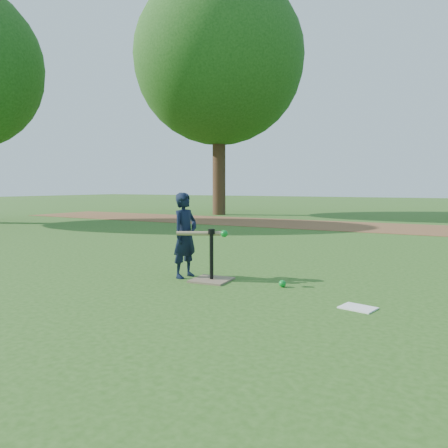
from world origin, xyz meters
The scene contains 8 objects.
ground centered at (0.00, 0.00, 0.00)m, with size 80.00×80.00×0.00m, color #285116.
dirt_strip centered at (0.00, 7.50, 0.01)m, with size 24.00×3.00×0.01m, color brown.
child centered at (-0.53, -0.31, 0.52)m, with size 0.38×0.25×1.04m, color black.
wiffle_ball_ground centered at (0.70, -0.22, 0.04)m, with size 0.08×0.08×0.08m, color #0C8B28.
clipboard centered at (1.62, -0.68, 0.01)m, with size 0.30×0.23×0.01m, color white.
batting_tee centered at (-0.15, -0.33, 0.11)m, with size 0.46×0.46×0.61m.
swing_action centered at (-0.22, -0.37, 0.56)m, with size 0.72×0.31×0.10m.
tree_left centered at (-6.00, 10.00, 5.87)m, with size 6.40×6.40×9.08m.
Camera 1 is at (2.46, -4.67, 1.12)m, focal length 35.00 mm.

